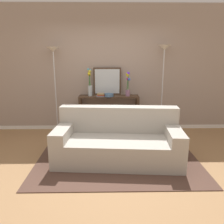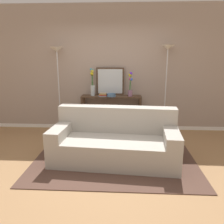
% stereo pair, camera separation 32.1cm
% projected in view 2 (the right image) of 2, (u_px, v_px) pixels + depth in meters
% --- Properties ---
extents(ground_plane, '(16.00, 16.00, 0.02)m').
position_uv_depth(ground_plane, '(103.00, 164.00, 3.80)').
color(ground_plane, '#9E754C').
extents(back_wall, '(12.00, 0.15, 2.87)m').
position_uv_depth(back_wall, '(110.00, 69.00, 5.33)').
color(back_wall, white).
rests_on(back_wall, ground).
extents(area_rug, '(2.75, 1.66, 0.01)m').
position_uv_depth(area_rug, '(114.00, 163.00, 3.80)').
color(area_rug, '#51382D').
rests_on(area_rug, ground).
extents(couch, '(2.15, 1.10, 0.88)m').
position_uv_depth(couch, '(115.00, 142.00, 3.89)').
color(couch, '#ADA89E').
rests_on(couch, ground).
extents(console_table, '(1.36, 0.34, 0.86)m').
position_uv_depth(console_table, '(111.00, 107.00, 5.25)').
color(console_table, '#473323').
rests_on(console_table, ground).
extents(floor_lamp_left, '(0.28, 0.28, 1.93)m').
position_uv_depth(floor_lamp_left, '(58.00, 66.00, 5.08)').
color(floor_lamp_left, silver).
rests_on(floor_lamp_left, ground).
extents(floor_lamp_right, '(0.28, 0.28, 1.98)m').
position_uv_depth(floor_lamp_right, '(167.00, 65.00, 4.94)').
color(floor_lamp_right, silver).
rests_on(floor_lamp_right, ground).
extents(wall_mirror, '(0.63, 0.02, 0.63)m').
position_uv_depth(wall_mirror, '(110.00, 81.00, 5.24)').
color(wall_mirror, '#473323').
rests_on(wall_mirror, console_table).
extents(vase_tall_flowers, '(0.10, 0.14, 0.62)m').
position_uv_depth(vase_tall_flowers, '(92.00, 84.00, 5.14)').
color(vase_tall_flowers, silver).
rests_on(vase_tall_flowers, console_table).
extents(vase_short_flowers, '(0.10, 0.12, 0.54)m').
position_uv_depth(vase_short_flowers, '(130.00, 86.00, 5.09)').
color(vase_short_flowers, gray).
rests_on(vase_short_flowers, console_table).
extents(fruit_bowl, '(0.21, 0.21, 0.07)m').
position_uv_depth(fruit_bowl, '(111.00, 95.00, 5.08)').
color(fruit_bowl, '#4C7093').
rests_on(fruit_bowl, console_table).
extents(book_stack, '(0.19, 0.15, 0.08)m').
position_uv_depth(book_stack, '(103.00, 95.00, 5.09)').
color(book_stack, slate).
rests_on(book_stack, console_table).
extents(book_row_under_console, '(0.50, 0.17, 0.13)m').
position_uv_depth(book_row_under_console, '(99.00, 129.00, 5.40)').
color(book_row_under_console, '#B77F33').
rests_on(book_row_under_console, ground).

